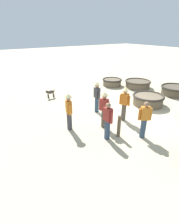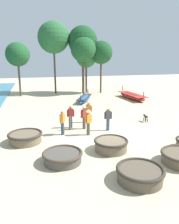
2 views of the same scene
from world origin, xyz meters
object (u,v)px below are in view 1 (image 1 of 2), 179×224
at_px(coracle_far_right, 148,99).
at_px(coracle_nearest, 138,84).
at_px(dog, 50,92).
at_px(coracle_beside_post, 112,82).
at_px(fisherman_standing_left, 69,110).
at_px(coracle_front_left, 176,90).
at_px(mooring_post_inland, 119,126).
at_px(fisherman_with_hat, 108,120).
at_px(fisherman_standing_right, 104,107).
at_px(fisherman_hauling, 144,119).
at_px(fisherman_by_coracle, 125,102).
at_px(fisherman_crouching, 97,95).

relative_size(coracle_far_right, coracle_nearest, 0.94).
bearing_deg(dog, coracle_beside_post, -91.38).
xyz_separation_m(coracle_beside_post, coracle_nearest, (-1.50, -1.30, 0.01)).
bearing_deg(coracle_nearest, fisherman_standing_left, 109.74).
distance_m(coracle_far_right, fisherman_standing_left, 5.23).
relative_size(coracle_front_left, mooring_post_inland, 2.06).
xyz_separation_m(coracle_far_right, fisherman_with_hat, (-1.43, 4.29, 0.50)).
height_order(coracle_nearest, fisherman_standing_left, fisherman_standing_left).
xyz_separation_m(fisherman_standing_right, fisherman_hauling, (-1.58, -0.78, -0.12)).
bearing_deg(mooring_post_inland, fisherman_standing_right, -0.10).
bearing_deg(coracle_front_left, fisherman_by_coracle, 97.39).
distance_m(fisherman_standing_right, fisherman_by_coracle, 1.23).
height_order(coracle_front_left, mooring_post_inland, mooring_post_inland).
bearing_deg(coracle_far_right, fisherman_standing_left, 89.12).
bearing_deg(dog, coracle_front_left, -119.67).
distance_m(fisherman_standing_right, mooring_post_inland, 1.11).
distance_m(fisherman_with_hat, mooring_post_inland, 0.63).
bearing_deg(coracle_beside_post, fisherman_with_hat, 137.57).
height_order(coracle_nearest, fisherman_with_hat, fisherman_with_hat).
relative_size(coracle_far_right, fisherman_crouching, 1.10).
bearing_deg(fisherman_with_hat, dog, 0.25).
relative_size(fisherman_standing_left, fisherman_with_hat, 1.06).
xyz_separation_m(coracle_front_left, mooring_post_inland, (-1.72, 6.87, 0.15)).
relative_size(fisherman_crouching, fisherman_hauling, 1.06).
bearing_deg(mooring_post_inland, fisherman_by_coracle, -51.26).
xyz_separation_m(fisherman_standing_left, fisherman_standing_right, (-0.67, -1.39, 0.00)).
distance_m(fisherman_crouching, dog, 3.70).
relative_size(coracle_front_left, fisherman_by_coracle, 1.17).
distance_m(fisherman_with_hat, fisherman_crouching, 2.62).
distance_m(coracle_front_left, fisherman_hauling, 6.53).
relative_size(coracle_beside_post, fisherman_standing_left, 0.92).
height_order(coracle_far_right, fisherman_standing_right, fisherman_standing_right).
relative_size(coracle_far_right, fisherman_hauling, 1.17).
distance_m(fisherman_standing_right, fisherman_hauling, 1.77).
relative_size(coracle_beside_post, dog, 2.24).
bearing_deg(mooring_post_inland, fisherman_standing_left, 39.79).
bearing_deg(fisherman_hauling, coracle_beside_post, -31.35).
height_order(coracle_front_left, fisherman_with_hat, fisherman_with_hat).
relative_size(fisherman_crouching, mooring_post_inland, 1.76).
height_order(coracle_front_left, fisherman_standing_left, fisherman_standing_left).
xyz_separation_m(coracle_beside_post, fisherman_crouching, (-3.32, 3.97, 0.66)).
height_order(coracle_beside_post, mooring_post_inland, mooring_post_inland).
bearing_deg(fisherman_standing_right, coracle_nearest, -61.03).
xyz_separation_m(coracle_front_left, fisherman_standing_left, (-0.06, 8.25, 0.64)).
bearing_deg(fisherman_with_hat, coracle_far_right, -71.58).
xyz_separation_m(coracle_far_right, fisherman_hauling, (-2.17, 3.02, 0.50)).
height_order(coracle_front_left, fisherman_crouching, fisherman_crouching).
relative_size(fisherman_standing_left, fisherman_by_coracle, 1.00).
distance_m(coracle_nearest, fisherman_hauling, 7.15).
height_order(coracle_beside_post, fisherman_with_hat, fisherman_with_hat).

